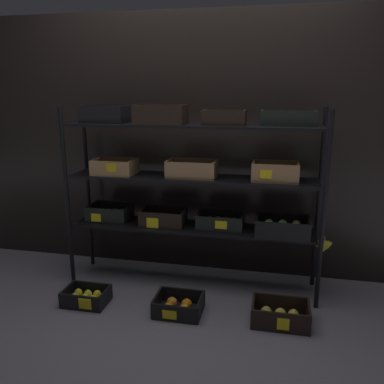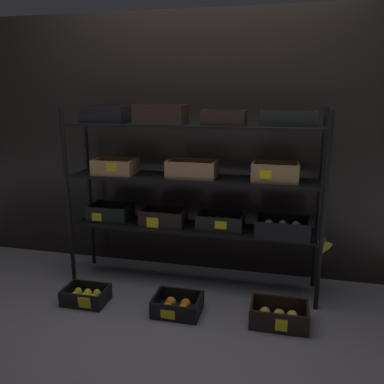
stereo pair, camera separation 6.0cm
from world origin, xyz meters
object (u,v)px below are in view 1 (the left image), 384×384
(crate_ground_lemon, at_px, (86,297))
(crate_ground_orange, at_px, (178,306))
(display_rack, at_px, (193,177))
(crate_ground_apple_gold, at_px, (280,316))

(crate_ground_lemon, distance_m, crate_ground_orange, 0.67)
(display_rack, xyz_separation_m, crate_ground_orange, (-0.01, -0.44, -0.82))
(display_rack, xyz_separation_m, crate_ground_lemon, (-0.69, -0.46, -0.82))
(crate_ground_lemon, distance_m, crate_ground_apple_gold, 1.36)
(display_rack, bearing_deg, crate_ground_lemon, -146.30)
(crate_ground_lemon, relative_size, crate_ground_apple_gold, 0.83)
(crate_ground_orange, bearing_deg, crate_ground_lemon, -178.47)
(crate_ground_orange, bearing_deg, display_rack, 88.47)
(crate_ground_lemon, bearing_deg, crate_ground_apple_gold, 1.44)
(display_rack, height_order, crate_ground_orange, display_rack)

